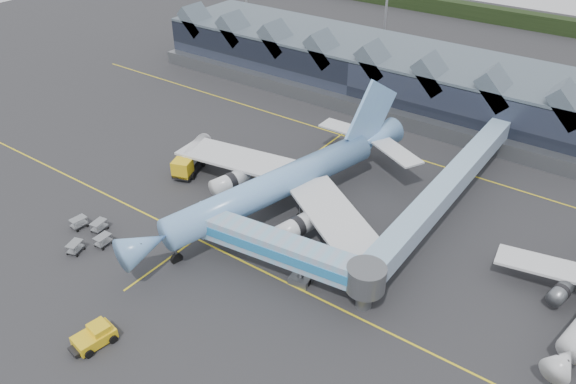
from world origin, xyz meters
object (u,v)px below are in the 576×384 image
Objects in this scene: jet_bridge at (293,253)px; fuel_truck at (194,155)px; pushback_tug at (95,336)px; main_airliner at (284,182)px.

jet_bridge is 30.43m from fuel_truck.
jet_bridge is 22.66m from pushback_tug.
jet_bridge is 2.37× the size of fuel_truck.
main_airliner reaches higher than pushback_tug.
jet_bridge reaches higher than pushback_tug.
fuel_truck is 2.18× the size of pushback_tug.
pushback_tug is at bearing -79.44° from main_airliner.
pushback_tug is (-1.49, -30.83, -3.50)m from main_airliner.
jet_bridge is at bearing 70.47° from pushback_tug.
jet_bridge is at bearing -36.68° from main_airliner.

